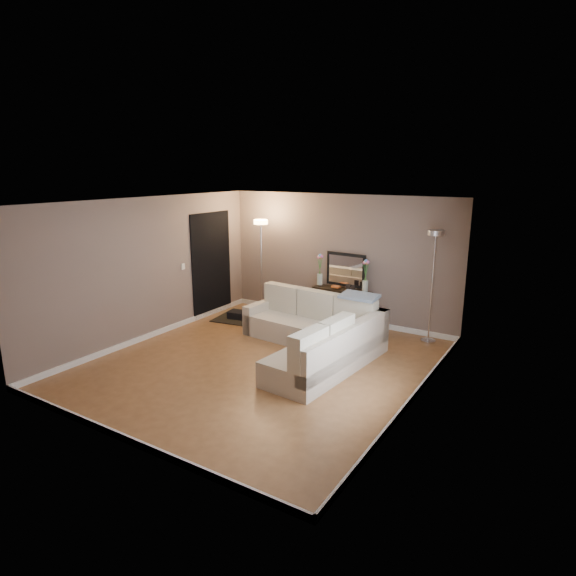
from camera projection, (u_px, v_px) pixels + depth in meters
The scene contains 23 objects.
floor at pixel (262, 364), 7.82m from camera, with size 5.00×5.50×0.01m, color brown.
ceiling at pixel (260, 201), 7.19m from camera, with size 5.00×5.50×0.01m, color white.
wall_back at pixel (339, 259), 9.78m from camera, with size 5.00×0.02×2.60m, color #76645B.
wall_front at pixel (115, 337), 5.23m from camera, with size 5.00×0.02×2.60m, color #76645B.
wall_left at pixel (149, 269), 8.79m from camera, with size 0.02×5.50×2.60m, color #76645B.
wall_right at pixel (420, 311), 6.22m from camera, with size 0.02×5.50×2.60m, color #76645B.
baseboard_back at pixel (337, 318), 10.06m from camera, with size 5.00×0.03×0.10m, color white.
baseboard_front at pixel (126, 439), 5.56m from camera, with size 5.00×0.03×0.10m, color white.
baseboard_left at pixel (154, 334), 9.08m from camera, with size 0.03×5.50×0.10m, color white.
baseboard_right at pixel (412, 398), 6.53m from camera, with size 0.03×5.50×0.10m, color white.
doorway at pixel (212, 264), 10.23m from camera, with size 0.02×1.20×2.20m, color black.
switch_plate at pixel (183, 267), 9.50m from camera, with size 0.02×0.08×0.12m, color white.
sectional_sofa at pixel (316, 334), 8.20m from camera, with size 2.66×2.70×0.91m.
throw_blanket at pixel (359, 296), 8.28m from camera, with size 0.65×0.38×0.05m, color gray.
console_table at pixel (338, 304), 9.70m from camera, with size 1.23×0.40×0.75m.
leaning_mirror at pixel (346, 270), 9.61m from camera, with size 0.86×0.09×0.67m.
table_decor at pixel (341, 287), 9.53m from camera, with size 0.52×0.12×0.12m.
flower_vase_left at pixel (320, 272), 9.79m from camera, with size 0.14×0.12×0.64m.
flower_vase_right at pixel (365, 278), 9.21m from camera, with size 0.14×0.12×0.64m.
floor_lamp_lit at pixel (261, 248), 10.10m from camera, with size 0.33×0.33×2.05m.
floor_lamp_unlit at pixel (434, 264), 8.46m from camera, with size 0.35×0.35×2.05m.
charcoal_rug at pixel (249, 318), 10.14m from camera, with size 1.34×1.00×0.02m, color black.
black_bag at pixel (238, 317), 10.14m from camera, with size 0.38×0.27×0.25m, color black.
Camera 1 is at (4.22, -5.96, 3.09)m, focal length 30.00 mm.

